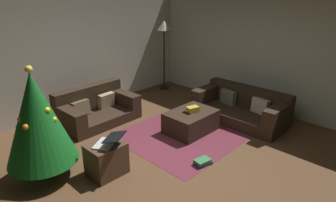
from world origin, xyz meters
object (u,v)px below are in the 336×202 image
(side_table, at_px, (106,159))
(corner_lamp, at_px, (164,31))
(couch_right, at_px, (242,108))
(laptop, at_px, (108,141))
(couch_left, at_px, (95,109))
(ottoman, at_px, (191,121))
(christmas_tree, at_px, (37,119))
(book_stack, at_px, (203,162))
(gift_box, at_px, (193,109))
(tv_remote, at_px, (186,113))

(side_table, xyz_separation_m, corner_lamp, (3.44, 2.22, 1.30))
(couch_right, xyz_separation_m, side_table, (-3.11, 0.39, -0.02))
(side_table, distance_m, laptop, 0.31)
(couch_left, distance_m, ottoman, 2.00)
(couch_left, xyz_separation_m, couch_right, (2.17, -2.13, -0.01))
(christmas_tree, distance_m, book_stack, 2.54)
(couch_right, bearing_deg, laptop, 82.46)
(side_table, height_order, corner_lamp, corner_lamp)
(ottoman, distance_m, gift_box, 0.26)
(gift_box, height_order, tv_remote, gift_box)
(couch_right, height_order, side_table, couch_right)
(couch_left, height_order, tv_remote, couch_left)
(side_table, bearing_deg, couch_right, -7.23)
(couch_left, distance_m, couch_right, 3.04)
(christmas_tree, relative_size, corner_lamp, 0.93)
(couch_right, distance_m, tv_remote, 1.36)
(couch_right, xyz_separation_m, christmas_tree, (-3.78, 0.99, 0.67))
(corner_lamp, bearing_deg, laptop, -146.30)
(couch_left, height_order, ottoman, couch_left)
(book_stack, bearing_deg, christmas_tree, 141.60)
(gift_box, bearing_deg, couch_right, -18.44)
(ottoman, bearing_deg, couch_right, -19.41)
(couch_left, distance_m, book_stack, 2.64)
(gift_box, height_order, laptop, laptop)
(couch_right, height_order, corner_lamp, corner_lamp)
(tv_remote, bearing_deg, side_table, 177.93)
(ottoman, distance_m, corner_lamp, 2.98)
(gift_box, xyz_separation_m, laptop, (-1.94, -0.04, 0.09))
(ottoman, height_order, christmas_tree, christmas_tree)
(ottoman, relative_size, laptop, 1.78)
(couch_right, relative_size, side_table, 3.64)
(couch_right, relative_size, ottoman, 2.00)
(couch_left, relative_size, side_table, 3.02)
(tv_remote, distance_m, book_stack, 1.17)
(gift_box, distance_m, laptop, 1.94)
(couch_right, xyz_separation_m, laptop, (-3.08, 0.34, 0.29))
(couch_left, xyz_separation_m, tv_remote, (0.89, -1.72, 0.15))
(couch_right, distance_m, corner_lamp, 2.94)
(couch_right, height_order, book_stack, couch_right)
(gift_box, bearing_deg, book_stack, -131.46)
(book_stack, bearing_deg, tv_remote, 55.03)
(gift_box, xyz_separation_m, christmas_tree, (-2.63, 0.61, 0.47))
(couch_right, relative_size, gift_box, 8.51)
(side_table, bearing_deg, laptop, -59.65)
(couch_right, height_order, ottoman, couch_right)
(laptop, distance_m, book_stack, 1.52)
(christmas_tree, xyz_separation_m, corner_lamp, (4.11, 1.63, 0.62))
(couch_left, bearing_deg, christmas_tree, 33.97)
(couch_left, relative_size, gift_box, 7.07)
(laptop, bearing_deg, ottoman, 1.90)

